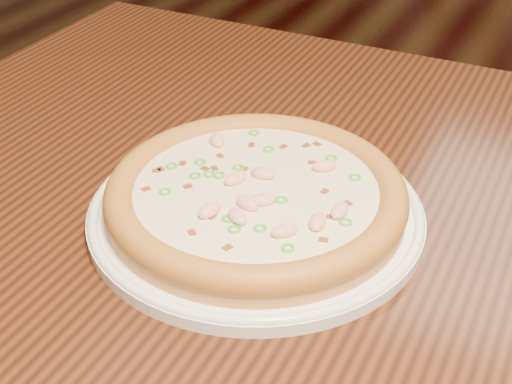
% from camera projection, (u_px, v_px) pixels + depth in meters
% --- Properties ---
extents(hero_table, '(1.20, 0.80, 0.75)m').
position_uv_depth(hero_table, '(384.00, 302.00, 0.72)').
color(hero_table, black).
rests_on(hero_table, ground).
extents(plate, '(0.31, 0.31, 0.02)m').
position_uv_depth(plate, '(256.00, 211.00, 0.67)').
color(plate, white).
rests_on(plate, hero_table).
extents(pizza, '(0.28, 0.28, 0.03)m').
position_uv_depth(pizza, '(256.00, 195.00, 0.66)').
color(pizza, '#C78E46').
rests_on(pizza, plate).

